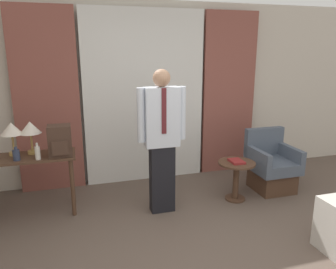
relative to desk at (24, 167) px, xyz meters
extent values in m
cube|color=beige|center=(1.67, 0.88, 0.72)|extent=(10.00, 0.06, 2.70)
cube|color=white|center=(1.67, 0.75, 0.66)|extent=(1.82, 0.06, 2.58)
cube|color=brown|center=(0.28, 0.75, 0.66)|extent=(0.88, 0.06, 2.58)
cube|color=brown|center=(3.06, 0.75, 0.66)|extent=(0.88, 0.06, 2.58)
cube|color=#4C3323|center=(0.00, 0.00, 0.12)|extent=(1.20, 0.46, 0.03)
cylinder|color=#4C3323|center=(0.54, -0.17, -0.26)|extent=(0.05, 0.05, 0.73)
cylinder|color=#4C3323|center=(0.54, 0.17, -0.26)|extent=(0.05, 0.05, 0.73)
cylinder|color=tan|center=(-0.10, 0.09, 0.15)|extent=(0.12, 0.12, 0.04)
cylinder|color=tan|center=(-0.10, 0.09, 0.28)|extent=(0.02, 0.02, 0.22)
cone|color=silver|center=(-0.10, 0.09, 0.46)|extent=(0.25, 0.25, 0.15)
cylinder|color=tan|center=(0.10, 0.09, 0.15)|extent=(0.12, 0.12, 0.04)
cylinder|color=tan|center=(0.10, 0.09, 0.28)|extent=(0.02, 0.02, 0.22)
cone|color=silver|center=(0.10, 0.09, 0.46)|extent=(0.25, 0.25, 0.15)
cylinder|color=#2D3851|center=(-0.05, -0.13, 0.19)|extent=(0.08, 0.08, 0.13)
cylinder|color=#2D3851|center=(-0.05, -0.13, 0.28)|extent=(0.03, 0.03, 0.04)
cylinder|color=silver|center=(0.19, -0.16, 0.21)|extent=(0.06, 0.06, 0.15)
cylinder|color=silver|center=(0.19, -0.16, 0.31)|extent=(0.03, 0.03, 0.04)
cube|color=#422D23|center=(0.44, -0.09, 0.32)|extent=(0.27, 0.23, 0.37)
cube|color=#422D23|center=(0.44, -0.22, 0.26)|extent=(0.19, 0.03, 0.17)
cube|color=black|center=(1.62, -0.36, -0.20)|extent=(0.30, 0.16, 0.86)
cube|color=silver|center=(1.62, -0.36, 0.59)|extent=(0.42, 0.19, 0.72)
cube|color=#5B1E23|center=(1.62, -0.46, 0.68)|extent=(0.06, 0.01, 0.54)
cylinder|color=silver|center=(1.37, -0.36, 0.62)|extent=(0.09, 0.09, 0.64)
cylinder|color=silver|center=(1.88, -0.36, 0.62)|extent=(0.09, 0.09, 0.64)
sphere|color=tan|center=(1.62, -0.36, 1.05)|extent=(0.21, 0.21, 0.21)
cube|color=#4C3323|center=(3.33, -0.21, -0.48)|extent=(0.52, 0.53, 0.30)
cube|color=#4C5666|center=(3.33, -0.21, -0.25)|extent=(0.61, 0.62, 0.16)
cube|color=#4C5666|center=(3.33, 0.06, 0.03)|extent=(0.61, 0.10, 0.41)
cube|color=#4C5666|center=(3.06, -0.21, -0.08)|extent=(0.08, 0.62, 0.18)
cube|color=#4C5666|center=(3.59, -0.21, -0.08)|extent=(0.08, 0.62, 0.18)
cylinder|color=#4C3323|center=(2.67, -0.34, -0.62)|extent=(0.27, 0.27, 0.02)
cylinder|color=#4C3323|center=(2.67, -0.34, -0.37)|extent=(0.08, 0.08, 0.51)
cylinder|color=#4C3323|center=(2.67, -0.34, -0.10)|extent=(0.50, 0.50, 0.02)
cube|color=maroon|center=(2.66, -0.35, -0.08)|extent=(0.16, 0.22, 0.03)
camera|label=1|loc=(0.60, -4.05, 1.37)|focal=35.00mm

